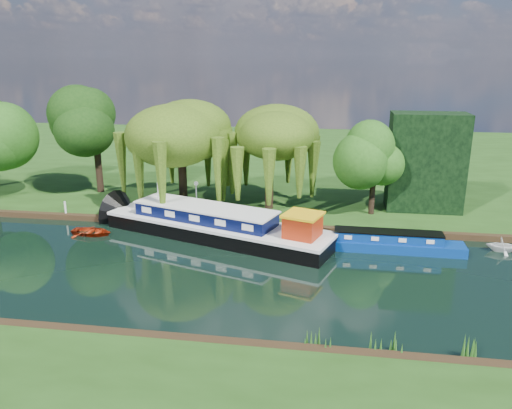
% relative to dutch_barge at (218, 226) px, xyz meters
% --- Properties ---
extents(ground, '(120.00, 120.00, 0.00)m').
position_rel_dutch_barge_xyz_m(ground, '(-3.35, -5.90, -0.91)').
color(ground, black).
extents(far_bank, '(120.00, 52.00, 0.45)m').
position_rel_dutch_barge_xyz_m(far_bank, '(-3.35, 28.10, -0.69)').
color(far_bank, '#1C3D10').
rests_on(far_bank, ground).
extents(dutch_barge, '(17.81, 9.35, 3.69)m').
position_rel_dutch_barge_xyz_m(dutch_barge, '(0.00, 0.00, 0.00)').
color(dutch_barge, black).
rests_on(dutch_barge, ground).
extents(narrowboat, '(10.24, 1.82, 1.49)m').
position_rel_dutch_barge_xyz_m(narrowboat, '(12.00, -0.68, -0.38)').
color(narrowboat, navy).
rests_on(narrowboat, ground).
extents(red_dinghy, '(3.26, 2.45, 0.64)m').
position_rel_dutch_barge_xyz_m(red_dinghy, '(-9.50, -0.80, -0.91)').
color(red_dinghy, '#95220A').
rests_on(red_dinghy, ground).
extents(white_cruiser, '(2.26, 2.00, 1.11)m').
position_rel_dutch_barge_xyz_m(white_cruiser, '(19.75, 0.28, -0.91)').
color(white_cruiser, silver).
rests_on(white_cruiser, ground).
extents(willow_left, '(7.03, 7.03, 8.42)m').
position_rel_dutch_barge_xyz_m(willow_left, '(-4.33, 5.77, 5.65)').
color(willow_left, black).
rests_on(willow_left, far_bank).
extents(willow_right, '(6.31, 6.31, 7.69)m').
position_rel_dutch_barge_xyz_m(willow_right, '(2.93, 6.47, 5.14)').
color(willow_right, black).
rests_on(willow_right, far_bank).
extents(tree_far_mid, '(5.49, 5.49, 8.98)m').
position_rel_dutch_barge_xyz_m(tree_far_mid, '(-13.50, 9.26, 5.72)').
color(tree_far_mid, black).
rests_on(tree_far_mid, far_bank).
extents(tree_far_right, '(3.98, 3.98, 6.51)m').
position_rel_dutch_barge_xyz_m(tree_far_right, '(11.36, 6.13, 4.03)').
color(tree_far_right, black).
rests_on(tree_far_right, far_bank).
extents(conifer_hedge, '(6.00, 3.00, 8.00)m').
position_rel_dutch_barge_xyz_m(conifer_hedge, '(15.65, 8.10, 3.54)').
color(conifer_hedge, black).
rests_on(conifer_hedge, far_bank).
extents(lamppost, '(0.36, 0.36, 2.56)m').
position_rel_dutch_barge_xyz_m(lamppost, '(-2.85, 4.60, 1.51)').
color(lamppost, silver).
rests_on(lamppost, far_bank).
extents(mooring_posts, '(19.16, 0.16, 1.00)m').
position_rel_dutch_barge_xyz_m(mooring_posts, '(-3.85, 2.50, 0.04)').
color(mooring_posts, silver).
rests_on(mooring_posts, far_bank).
extents(reeds_near, '(33.70, 1.50, 1.10)m').
position_rel_dutch_barge_xyz_m(reeds_near, '(3.52, -13.47, -0.36)').
color(reeds_near, '#1A5416').
rests_on(reeds_near, ground).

